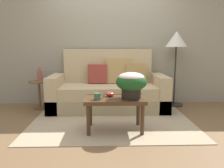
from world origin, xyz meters
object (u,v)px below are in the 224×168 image
at_px(coffee_table, 115,103).
at_px(table_vase, 40,75).
at_px(couch, 109,91).
at_px(floor_lamp, 176,44).
at_px(side_table, 39,90).
at_px(coffee_mug, 97,96).
at_px(potted_plant, 131,82).
at_px(snack_bowl, 110,94).

height_order(coffee_table, table_vase, table_vase).
relative_size(couch, floor_lamp, 1.46).
distance_m(coffee_table, table_vase, 1.83).
bearing_deg(side_table, coffee_mug, -48.54).
relative_size(floor_lamp, table_vase, 5.76).
bearing_deg(couch, potted_plant, -76.93).
bearing_deg(table_vase, floor_lamp, 3.44).
bearing_deg(side_table, couch, -0.26).
distance_m(coffee_table, side_table, 1.81).
bearing_deg(potted_plant, couch, 103.07).
bearing_deg(floor_lamp, couch, -172.16).
bearing_deg(table_vase, side_table, -137.26).
relative_size(floor_lamp, snack_bowl, 11.20).
relative_size(coffee_table, floor_lamp, 0.56).
distance_m(side_table, coffee_mug, 1.73).
relative_size(couch, coffee_table, 2.60).
bearing_deg(side_table, floor_lamp, 3.81).
xyz_separation_m(potted_plant, table_vase, (-1.57, 1.25, -0.06)).
distance_m(side_table, table_vase, 0.27).
height_order(potted_plant, snack_bowl, potted_plant).
distance_m(couch, snack_bowl, 1.10).
bearing_deg(coffee_mug, coffee_table, 24.44).
bearing_deg(coffee_table, potted_plant, -12.41).
bearing_deg(coffee_mug, floor_lamp, 44.69).
relative_size(potted_plant, coffee_mug, 3.16).
height_order(side_table, snack_bowl, snack_bowl).
relative_size(snack_bowl, table_vase, 0.51).
height_order(coffee_table, snack_bowl, snack_bowl).
distance_m(couch, potted_plant, 1.30).
distance_m(potted_plant, coffee_mug, 0.49).
relative_size(side_table, snack_bowl, 4.08).
distance_m(coffee_table, coffee_mug, 0.28).
bearing_deg(snack_bowl, potted_plant, -25.31).
bearing_deg(coffee_mug, couch, 82.47).
xyz_separation_m(floor_lamp, coffee_mug, (-1.48, -1.46, -0.70)).
bearing_deg(coffee_table, snack_bowl, 127.60).
bearing_deg(coffee_table, floor_lamp, 47.49).
height_order(coffee_mug, table_vase, table_vase).
bearing_deg(coffee_mug, table_vase, 130.56).
xyz_separation_m(coffee_table, potted_plant, (0.22, -0.05, 0.29)).
bearing_deg(side_table, potted_plant, -37.67).
height_order(coffee_table, coffee_mug, coffee_mug).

